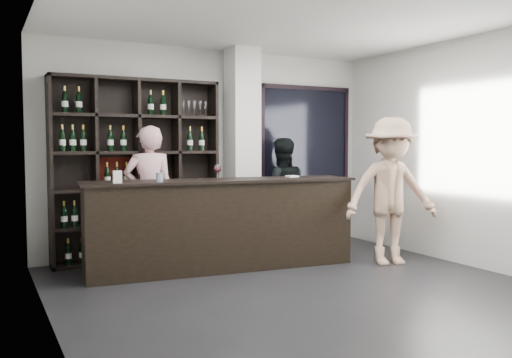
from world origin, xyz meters
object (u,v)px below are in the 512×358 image
tasting_counter (223,224)px  taster_pink (149,194)px  customer (391,191)px  wine_shelf (137,170)px  taster_black (281,194)px

tasting_counter → taster_pink: (-0.69, 0.81, 0.33)m
tasting_counter → customer: size_ratio=1.79×
wine_shelf → customer: (2.83, -1.71, -0.26)m
tasting_counter → taster_black: (1.30, 0.81, 0.26)m
wine_shelf → taster_black: 2.14m
wine_shelf → taster_pink: wine_shelf is taller
wine_shelf → customer: wine_shelf is taller
tasting_counter → taster_pink: size_ratio=1.89×
taster_black → customer: 1.72m
taster_pink → customer: customer is taller
wine_shelf → tasting_counter: (0.80, -0.97, -0.64)m
taster_pink → customer: (2.72, -1.55, 0.05)m
wine_shelf → taster_black: size_ratio=1.47×
tasting_counter → taster_pink: bearing=135.8°
wine_shelf → tasting_counter: wine_shelf is taller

